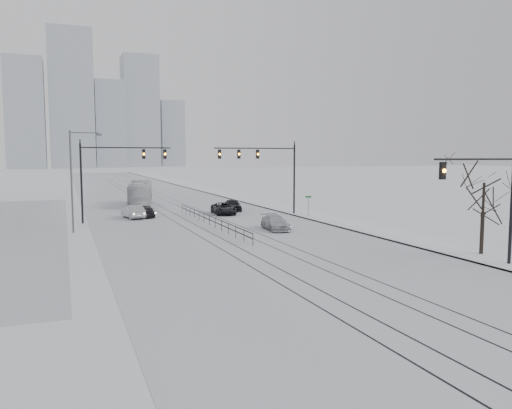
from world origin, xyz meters
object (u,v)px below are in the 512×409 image
(bare_tree, at_px, (484,190))
(sedan_sb_outer, at_px, (133,212))
(sedan_nb_far, at_px, (233,205))
(box_truck, at_px, (141,193))
(sedan_nb_right, at_px, (275,223))
(sedan_sb_inner, at_px, (146,212))
(traffic_mast_near, at_px, (492,193))
(sedan_nb_front, at_px, (224,209))

(bare_tree, xyz_separation_m, sedan_sb_outer, (-19.44, 29.28, -3.77))
(sedan_nb_far, xyz_separation_m, box_truck, (-9.55, 11.31, 0.93))
(sedan_nb_right, xyz_separation_m, sedan_nb_far, (1.37, 16.45, 0.07))
(sedan_sb_inner, height_order, sedan_sb_outer, sedan_sb_outer)
(sedan_nb_far, bearing_deg, sedan_sb_inner, -157.67)
(sedan_sb_outer, distance_m, box_truck, 14.74)
(sedan_nb_right, relative_size, box_truck, 0.38)
(traffic_mast_near, relative_size, sedan_nb_far, 1.65)
(sedan_nb_right, xyz_separation_m, box_truck, (-8.18, 27.75, 0.99))
(sedan_nb_far, bearing_deg, sedan_nb_front, -116.48)
(traffic_mast_near, bearing_deg, sedan_sb_outer, 117.81)
(traffic_mast_near, distance_m, sedan_sb_inner, 36.38)
(sedan_sb_outer, relative_size, sedan_nb_far, 1.03)
(bare_tree, xyz_separation_m, sedan_nb_front, (-9.15, 29.29, -3.82))
(sedan_sb_outer, bearing_deg, sedan_nb_far, -176.16)
(sedan_sb_inner, xyz_separation_m, sedan_nb_front, (8.80, -0.36, 0.06))
(bare_tree, distance_m, sedan_nb_right, 18.41)
(traffic_mast_near, xyz_separation_m, sedan_sb_outer, (-17.03, 32.28, -3.85))
(sedan_sb_inner, bearing_deg, sedan_sb_outer, 11.25)
(traffic_mast_near, distance_m, box_truck, 48.88)
(traffic_mast_near, relative_size, bare_tree, 1.15)
(bare_tree, relative_size, box_truck, 0.52)
(sedan_sb_inner, relative_size, sedan_nb_far, 0.85)
(sedan_sb_inner, xyz_separation_m, box_truck, (1.40, 14.05, 1.03))
(sedan_nb_right, relative_size, sedan_nb_far, 1.07)
(sedan_nb_right, bearing_deg, bare_tree, -57.31)
(sedan_nb_far, height_order, box_truck, box_truck)
(sedan_nb_right, bearing_deg, box_truck, 111.42)
(sedan_sb_inner, height_order, sedan_nb_front, sedan_nb_front)
(sedan_nb_front, height_order, box_truck, box_truck)
(sedan_nb_right, bearing_deg, sedan_nb_front, 98.36)
(bare_tree, height_order, sedan_nb_far, bare_tree)
(bare_tree, distance_m, sedan_nb_far, 33.35)
(sedan_nb_front, bearing_deg, sedan_nb_right, -82.60)
(sedan_nb_front, distance_m, sedan_nb_far, 3.78)
(sedan_sb_outer, xyz_separation_m, sedan_nb_right, (11.07, -13.33, -0.06))
(sedan_sb_outer, height_order, sedan_nb_far, sedan_nb_far)
(traffic_mast_near, height_order, sedan_sb_inner, traffic_mast_near)
(bare_tree, relative_size, sedan_sb_outer, 1.40)
(bare_tree, height_order, sedan_nb_right, bare_tree)
(bare_tree, xyz_separation_m, box_truck, (-16.55, 43.70, -2.84))
(sedan_sb_outer, height_order, box_truck, box_truck)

